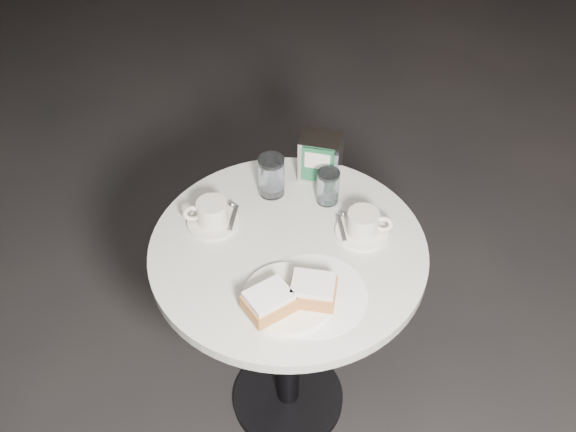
# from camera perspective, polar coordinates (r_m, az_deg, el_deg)

# --- Properties ---
(ground) EXTENTS (7.00, 7.00, 0.00)m
(ground) POSITION_cam_1_polar(r_m,az_deg,el_deg) (2.21, 0.01, -15.96)
(ground) COLOR black
(ground) RESTS_ON ground
(cafe_table) EXTENTS (0.70, 0.70, 0.74)m
(cafe_table) POSITION_cam_1_polar(r_m,az_deg,el_deg) (1.76, 0.01, -7.08)
(cafe_table) COLOR black
(cafe_table) RESTS_ON ground
(sugar_spill) EXTENTS (0.30, 0.30, 0.00)m
(sugar_spill) POSITION_cam_1_polar(r_m,az_deg,el_deg) (1.51, 2.25, -6.96)
(sugar_spill) COLOR white
(sugar_spill) RESTS_ON cafe_table
(beignet_plate) EXTENTS (0.26, 0.26, 0.07)m
(beignet_plate) POSITION_cam_1_polar(r_m,az_deg,el_deg) (1.47, 0.13, -7.17)
(beignet_plate) COLOR white
(beignet_plate) RESTS_ON cafe_table
(coffee_cup_left) EXTENTS (0.15, 0.15, 0.07)m
(coffee_cup_left) POSITION_cam_1_polar(r_m,az_deg,el_deg) (1.65, -6.77, 0.14)
(coffee_cup_left) COLOR silver
(coffee_cup_left) RESTS_ON cafe_table
(coffee_cup_right) EXTENTS (0.16, 0.16, 0.07)m
(coffee_cup_right) POSITION_cam_1_polar(r_m,az_deg,el_deg) (1.63, 6.70, -0.79)
(coffee_cup_right) COLOR white
(coffee_cup_right) RESTS_ON cafe_table
(water_glass_left) EXTENTS (0.09, 0.09, 0.11)m
(water_glass_left) POSITION_cam_1_polar(r_m,az_deg,el_deg) (1.72, -1.49, 3.53)
(water_glass_left) COLOR silver
(water_glass_left) RESTS_ON cafe_table
(water_glass_right) EXTENTS (0.06, 0.06, 0.10)m
(water_glass_right) POSITION_cam_1_polar(r_m,az_deg,el_deg) (1.70, 3.58, 2.59)
(water_glass_right) COLOR white
(water_glass_right) RESTS_ON cafe_table
(napkin_dispenser) EXTENTS (0.13, 0.11, 0.13)m
(napkin_dispenser) POSITION_cam_1_polar(r_m,az_deg,el_deg) (1.77, 2.89, 5.29)
(napkin_dispenser) COLOR silver
(napkin_dispenser) RESTS_ON cafe_table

